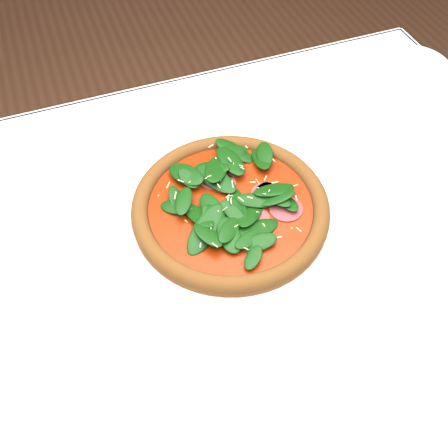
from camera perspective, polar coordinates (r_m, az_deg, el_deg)
name	(u,v)px	position (r m, az deg, el deg)	size (l,w,h in m)	color
ground	(217,398)	(1.45, -0.86, -19.24)	(6.00, 6.00, 0.00)	brown
dining_table	(212,273)	(0.86, -1.38, -5.61)	(1.21, 0.81, 0.75)	white
plate	(230,213)	(0.79, 0.73, 1.21)	(0.36, 0.36, 0.02)	silver
pizza	(230,205)	(0.78, 0.75, 2.15)	(0.39, 0.39, 0.04)	brown
saucer_far	(415,67)	(1.15, 20.95, 16.42)	(0.15, 0.15, 0.01)	silver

